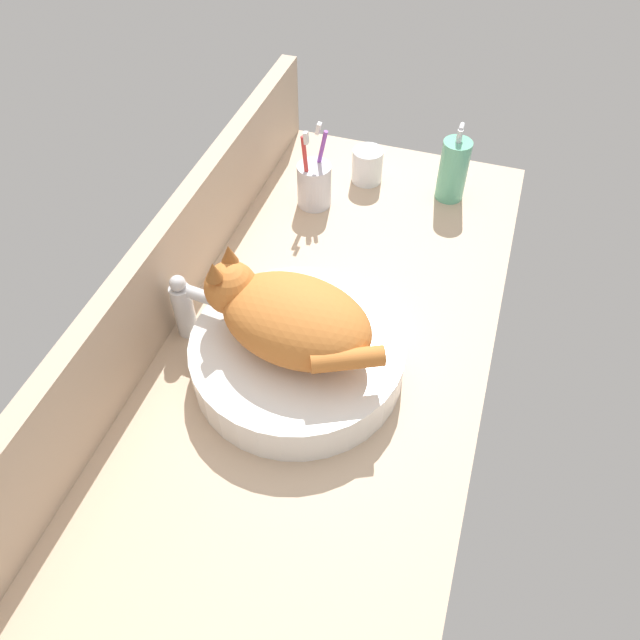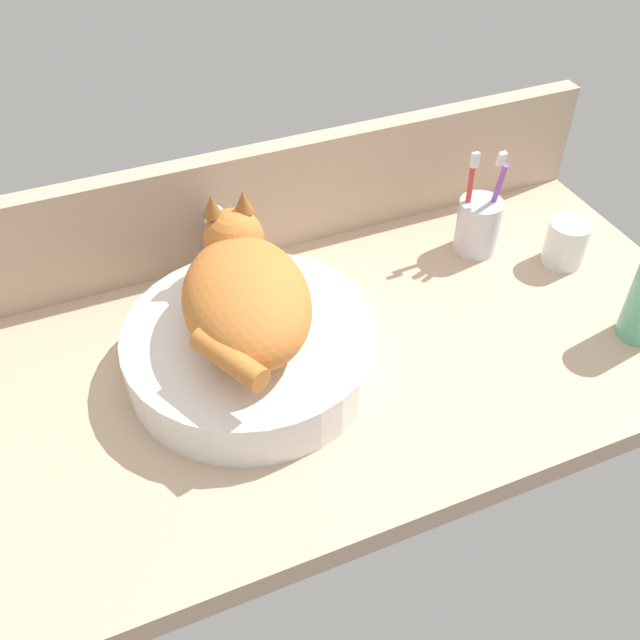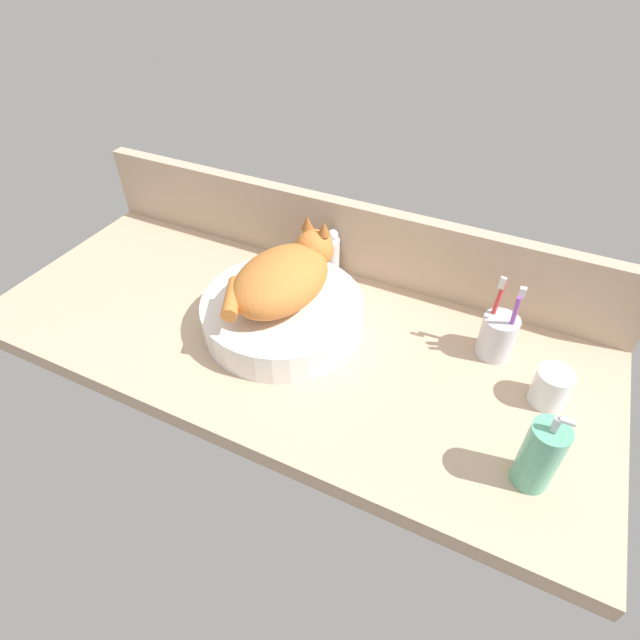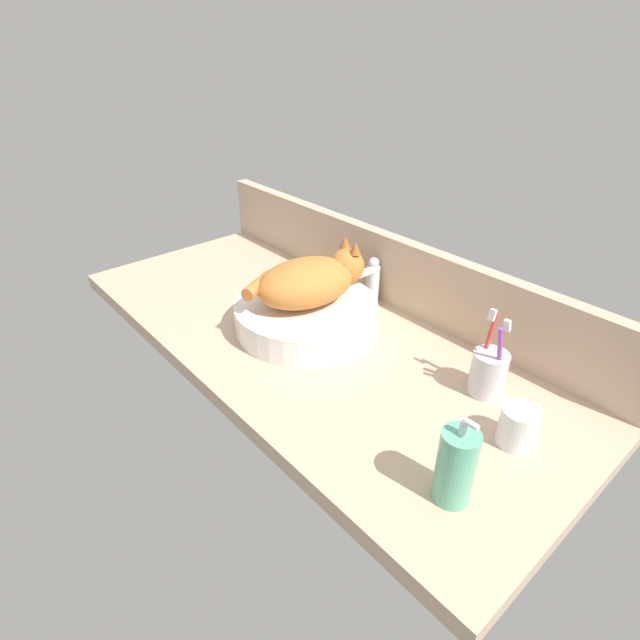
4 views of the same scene
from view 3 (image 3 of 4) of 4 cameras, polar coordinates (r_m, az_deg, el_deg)
name	(u,v)px [view 3 (image 3 of 4)]	position (r cm, az deg, el deg)	size (l,w,h in cm)	color
ground_plane	(289,338)	(113.00, -3.59, -2.12)	(138.42, 59.53, 4.00)	tan
backsplash_panel	(340,235)	(125.83, 2.35, 9.65)	(138.42, 3.60, 18.92)	tan
sink_basin	(283,313)	(111.00, -4.27, 0.78)	(35.59, 35.59, 7.21)	white
cat	(284,276)	(106.02, -4.10, 5.03)	(20.65, 31.69, 14.00)	#CC7533
faucet	(331,255)	(122.38, 1.27, 7.46)	(3.98, 11.86, 13.60)	silver
soap_dispenser	(540,456)	(89.54, 23.84, -13.98)	(6.19, 6.19, 17.05)	#60B793
toothbrush_cup	(497,335)	(109.52, 19.62, -1.65)	(7.33, 7.33, 18.68)	silver
water_glass	(550,389)	(105.02, 24.80, -7.18)	(6.91, 6.91, 7.73)	white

